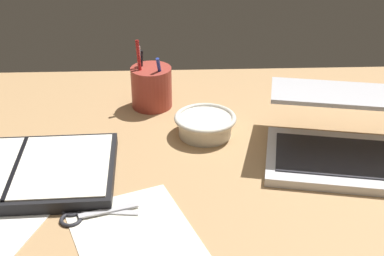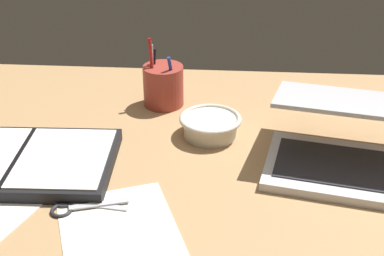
# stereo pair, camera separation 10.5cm
# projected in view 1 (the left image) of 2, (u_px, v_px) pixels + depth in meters

# --- Properties ---
(desk_top) EXTENTS (1.40, 1.00, 0.02)m
(desk_top) POSITION_uv_depth(u_px,v_px,m) (198.00, 172.00, 1.06)
(desk_top) COLOR tan
(desk_top) RESTS_ON ground
(laptop) EXTENTS (0.36, 0.34, 0.14)m
(laptop) POSITION_uv_depth(u_px,v_px,m) (347.00, 137.00, 1.06)
(laptop) COLOR silver
(laptop) RESTS_ON desk_top
(bowl) EXTENTS (0.13, 0.13, 0.05)m
(bowl) POSITION_uv_depth(u_px,v_px,m) (205.00, 124.00, 1.16)
(bowl) COLOR silver
(bowl) RESTS_ON desk_top
(pen_cup) EXTENTS (0.10, 0.10, 0.17)m
(pen_cup) POSITION_uv_depth(u_px,v_px,m) (151.00, 87.00, 1.27)
(pen_cup) COLOR #9E382D
(pen_cup) RESTS_ON desk_top
(planner) EXTENTS (0.38, 0.25, 0.03)m
(planner) POSITION_uv_depth(u_px,v_px,m) (17.00, 172.00, 1.01)
(planner) COLOR black
(planner) RESTS_ON desk_top
(scissors) EXTENTS (0.14, 0.07, 0.01)m
(scissors) POSITION_uv_depth(u_px,v_px,m) (81.00, 214.00, 0.92)
(scissors) COLOR #B7B7BC
(scissors) RESTS_ON desk_top
(paper_sheet_front) EXTENTS (0.27, 0.32, 0.00)m
(paper_sheet_front) POSITION_uv_depth(u_px,v_px,m) (138.00, 243.00, 0.86)
(paper_sheet_front) COLOR silver
(paper_sheet_front) RESTS_ON desk_top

